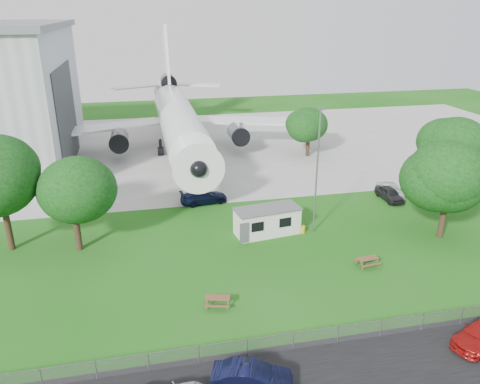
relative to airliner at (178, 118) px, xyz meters
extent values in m
plane|color=#2D6F1F|center=(2.00, -35.86, -5.27)|extent=(160.00, 160.00, 0.00)
cube|color=#B7B7B2|center=(2.00, 2.14, -5.25)|extent=(120.00, 46.00, 0.03)
cube|color=#2D3033|center=(-14.93, -2.86, 1.48)|extent=(0.16, 16.00, 12.96)
cylinder|color=white|center=(0.00, -1.86, -0.17)|extent=(5.40, 34.00, 5.40)
cone|color=white|center=(0.00, -20.86, -0.17)|extent=(5.40, 5.50, 5.40)
cone|color=white|center=(0.00, 19.14, 0.63)|extent=(4.86, 9.00, 4.86)
cube|color=white|center=(-12.50, 1.34, -1.37)|extent=(21.36, 10.77, 0.36)
cube|color=white|center=(12.50, 1.34, -1.37)|extent=(21.36, 10.77, 0.36)
cube|color=white|center=(0.00, 19.14, 6.33)|extent=(0.46, 9.96, 12.17)
cylinder|color=#515459|center=(-8.50, -2.36, -2.27)|extent=(2.50, 4.20, 2.50)
cylinder|color=#515459|center=(8.50, -2.36, -2.27)|extent=(2.50, 4.20, 2.50)
cylinder|color=#515459|center=(0.00, 18.14, 2.63)|extent=(2.60, 4.50, 2.60)
cylinder|color=black|center=(0.00, -17.36, -4.07)|extent=(0.36, 0.36, 2.40)
cylinder|color=black|center=(-2.80, -0.86, -4.07)|extent=(0.44, 0.44, 2.40)
cylinder|color=black|center=(2.80, -0.86, -4.07)|extent=(0.44, 0.44, 2.40)
cube|color=silver|center=(5.70, -29.07, -4.02)|extent=(6.30, 3.33, 2.50)
cube|color=#59595B|center=(5.70, -29.07, -2.71)|extent=(6.52, 3.56, 0.12)
cylinder|color=gold|center=(9.10, -29.67, -4.92)|extent=(0.50, 0.50, 0.70)
cube|color=gray|center=(2.00, -45.36, -5.27)|extent=(58.00, 0.04, 1.30)
cylinder|color=slate|center=(10.20, -29.66, 0.73)|extent=(0.16, 0.16, 12.00)
cylinder|color=#382619|center=(-17.55, -27.30, -3.28)|extent=(0.56, 0.56, 3.98)
cylinder|color=#382619|center=(-11.59, -28.62, -3.58)|extent=(0.56, 0.56, 3.38)
sphere|color=#21611B|center=(-11.59, -28.62, 0.56)|extent=(6.85, 6.85, 6.85)
cylinder|color=#382619|center=(21.54, -33.26, -3.59)|extent=(0.56, 0.56, 3.36)
sphere|color=#21611B|center=(21.54, -33.26, 0.53)|extent=(7.26, 7.26, 7.26)
cylinder|color=#382619|center=(25.76, -26.31, -3.29)|extent=(0.56, 0.56, 3.95)
sphere|color=#21611B|center=(25.76, -26.31, 1.53)|extent=(6.60, 6.60, 6.60)
cylinder|color=#382619|center=(18.16, -5.87, -3.91)|extent=(0.56, 0.56, 2.72)
sphere|color=#21611B|center=(18.16, -5.87, -0.58)|extent=(6.06, 6.06, 6.06)
imported|color=black|center=(-0.32, -47.97, -4.51)|extent=(4.88, 2.96, 1.52)
imported|color=black|center=(21.41, -23.84, -4.53)|extent=(1.82, 4.35, 1.47)
imported|color=#AEB1B6|center=(22.06, -22.83, -4.57)|extent=(1.55, 4.26, 1.40)
imported|color=black|center=(0.83, -20.38, -4.52)|extent=(5.39, 2.69, 1.50)
camera|label=1|loc=(-5.35, -68.07, 14.93)|focal=35.00mm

